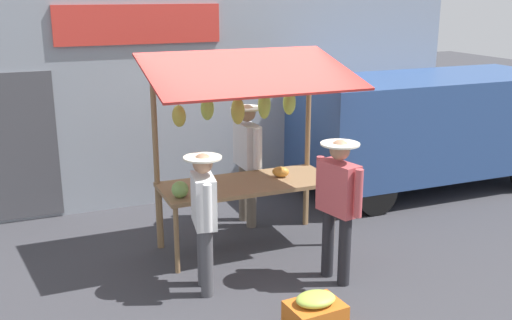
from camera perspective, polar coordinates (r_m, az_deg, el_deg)
name	(u,v)px	position (r m, az deg, el deg)	size (l,w,h in m)	color
ground_plane	(247,246)	(7.90, -0.84, -8.20)	(40.00, 40.00, 0.00)	#38383D
street_backdrop	(190,92)	(9.39, -6.27, 6.44)	(9.00, 0.30, 3.40)	#8C939E
market_stall	(245,130)	(7.44, -1.01, 2.89)	(2.50, 1.46, 2.50)	olive
vendor_with_sunhat	(247,154)	(8.31, -0.84, 0.58)	(0.45, 0.73, 1.72)	#726656
shopper_in_striped_shirt	(338,199)	(6.72, 7.81, -3.71)	(0.43, 0.69, 1.66)	#232328
shopper_with_shopping_bag	(204,212)	(6.48, -4.98, -4.98)	(0.41, 0.67, 1.58)	#4C4C51
parked_van	(420,123)	(10.24, 15.31, 3.46)	(4.41, 1.88, 1.88)	#2D4C84
produce_crate_near	(315,314)	(6.02, 5.66, -14.43)	(0.56, 0.44, 0.42)	#D1661E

